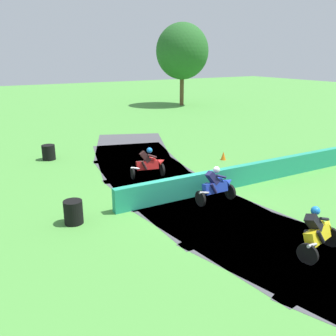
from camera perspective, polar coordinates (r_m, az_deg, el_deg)
name	(u,v)px	position (r m, az deg, el deg)	size (l,w,h in m)	color
ground_plane	(183,198)	(14.45, 2.31, -4.71)	(120.00, 120.00, 0.00)	#4C933D
track_asphalt	(199,194)	(14.84, 4.84, -4.12)	(7.47, 25.73, 0.01)	#47474C
safety_barrier	(272,169)	(17.15, 15.92, -0.17)	(0.30, 15.26, 0.90)	#239375
motorcycle_lead_red	(149,163)	(16.64, -3.01, 0.71)	(1.71, 1.01, 1.43)	black
motorcycle_chase_blue	(216,185)	(14.00, 7.58, -2.72)	(1.69, 0.75, 1.43)	black
motorcycle_trailing_yellow	(318,232)	(11.28, 22.43, -9.21)	(1.68, 1.06, 1.42)	black
tire_stack_near	(49,152)	(20.53, -18.15, 2.34)	(0.69, 0.69, 0.80)	black
tire_stack_mid_a	(73,212)	(12.63, -14.57, -6.68)	(0.63, 0.63, 0.80)	black
traffic_cone	(223,156)	(19.74, 8.64, 1.89)	(0.28, 0.28, 0.44)	orange
tree_far_left	(182,51)	(40.63, 2.24, 17.75)	(5.56, 5.56, 8.61)	brown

